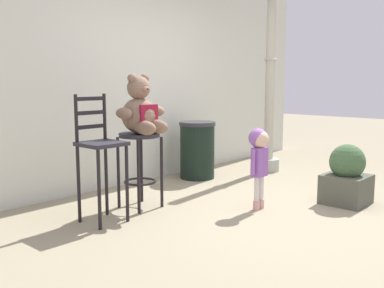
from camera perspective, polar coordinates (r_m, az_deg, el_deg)
name	(u,v)px	position (r m, az deg, el deg)	size (l,w,h in m)	color
ground_plane	(271,212)	(4.61, 10.05, -8.60)	(24.00, 24.00, 0.00)	gray
building_wall	(127,60)	(5.89, -8.31, 10.53)	(7.35, 0.30, 3.15)	silver
bar_stool_with_teddy	(140,154)	(4.63, -6.70, -1.28)	(0.42, 0.42, 0.78)	#25242C
teddy_bear	(141,111)	(4.56, -6.56, 4.18)	(0.56, 0.51, 0.60)	#7F634F
child_walking	(259,151)	(4.58, 8.58, -0.89)	(0.27, 0.21, 0.84)	#D29B97
trash_bin	(197,150)	(6.03, 0.68, -0.75)	(0.49, 0.49, 0.77)	black
lamppost	(270,96)	(6.54, 9.92, 6.12)	(0.32, 0.32, 2.79)	#A4A999
bar_chair_empty	(100,151)	(4.20, -11.68, -0.91)	(0.37, 0.37, 1.20)	#25242C
planter_with_shrub	(347,177)	(5.07, 19.19, -3.95)	(0.45, 0.45, 0.65)	#505244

